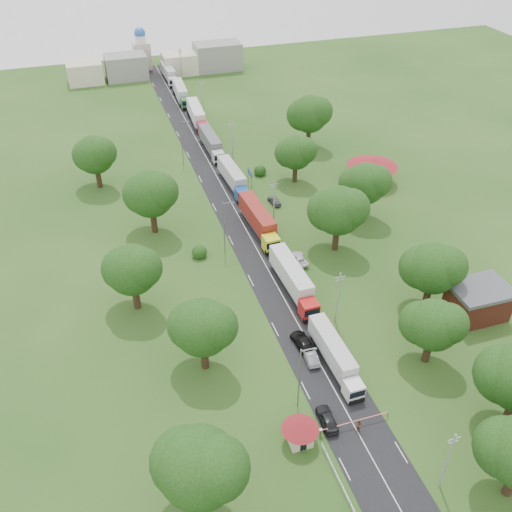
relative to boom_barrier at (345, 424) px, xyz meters
name	(u,v)px	position (x,y,z in m)	size (l,w,h in m)	color
ground	(284,299)	(1.36, 25.00, -0.89)	(260.00, 260.00, 0.00)	#224717
road	(247,231)	(1.36, 45.00, -0.89)	(8.00, 200.00, 0.04)	black
boom_barrier	(345,424)	(0.00, 0.00, 0.00)	(9.22, 0.35, 1.18)	slate
guard_booth	(300,430)	(-5.84, 0.00, 1.27)	(4.40, 4.40, 3.45)	beige
info_sign	(250,175)	(6.56, 60.00, 2.11)	(0.12, 3.10, 4.10)	slate
pole_0	(447,460)	(6.86, -10.00, 3.79)	(1.60, 0.24, 9.00)	gray
pole_1	(338,297)	(6.86, 18.00, 3.79)	(1.60, 0.24, 9.00)	gray
pole_2	(274,202)	(6.86, 46.00, 3.79)	(1.60, 0.24, 9.00)	gray
pole_3	(232,139)	(6.86, 74.00, 3.79)	(1.60, 0.24, 9.00)	gray
pole_4	(203,96)	(6.86, 102.00, 3.79)	(1.60, 0.24, 9.00)	gray
pole_5	(181,63)	(6.86, 130.00, 3.79)	(1.60, 0.24, 9.00)	gray
lamp_0	(301,376)	(-3.99, 5.00, 4.66)	(2.03, 0.22, 10.00)	slate
lamp_1	(225,225)	(-3.99, 40.00, 4.66)	(2.03, 0.22, 10.00)	slate
lamp_2	(182,140)	(-3.99, 75.00, 4.66)	(2.03, 0.22, 10.00)	slate
tree_2	(433,324)	(15.35, 7.14, 5.70)	(8.00, 8.00, 10.10)	#382616
tree_3	(433,268)	(21.35, 17.16, 6.33)	(8.80, 8.80, 11.07)	#382616
tree_4	(338,210)	(14.34, 35.17, 6.96)	(9.60, 9.60, 12.05)	#382616
tree_5	(365,183)	(23.35, 43.16, 6.33)	(8.80, 8.80, 11.07)	#382616
tree_6	(296,152)	(16.35, 60.14, 5.70)	(8.00, 8.00, 10.10)	#382616
tree_7	(309,114)	(25.34, 75.17, 6.96)	(9.60, 9.60, 12.05)	#382616
tree_9	(199,466)	(-18.66, -4.83, 6.96)	(9.60, 9.60, 12.05)	#382616
tree_10	(202,327)	(-13.65, 15.16, 6.33)	(8.80, 8.80, 11.07)	#382616
tree_11	(132,269)	(-20.65, 30.16, 6.33)	(8.80, 8.80, 11.07)	#382616
tree_12	(150,194)	(-14.66, 50.17, 6.96)	(9.60, 9.60, 12.05)	#382616
tree_13	(94,154)	(-22.65, 70.16, 6.33)	(8.80, 8.80, 11.07)	#382616
house_brick	(478,301)	(27.36, 13.00, 1.76)	(8.60, 6.60, 5.20)	maroon
house_cream	(372,166)	(31.36, 55.00, 2.75)	(10.08, 10.08, 5.80)	beige
distant_town	(162,63)	(2.04, 135.00, 2.60)	(52.00, 8.00, 8.00)	gray
church	(142,51)	(-2.64, 143.00, 4.50)	(5.00, 5.00, 12.30)	beige
truck_0	(335,354)	(3.06, 10.00, 1.11)	(2.54, 13.63, 3.77)	white
truck_1	(293,279)	(3.35, 26.55, 1.37)	(3.03, 15.39, 4.26)	#B21714
truck_2	(259,220)	(3.49, 44.48, 1.41)	(3.39, 15.72, 4.34)	yellow
truck_3	(233,177)	(3.53, 61.78, 1.24)	(3.07, 14.54, 4.02)	navy
truck_4	(211,143)	(3.27, 79.06, 1.24)	(2.62, 14.50, 4.02)	#B7B7B7
truck_5	(197,115)	(3.71, 95.46, 1.41)	(3.31, 15.71, 4.34)	red
truck_6	(181,93)	(3.10, 112.48, 1.30)	(3.14, 14.94, 4.13)	#296F37
truck_7	(169,73)	(2.97, 129.69, 1.21)	(2.79, 14.30, 3.96)	silver
car_lane_front	(327,419)	(-1.64, 1.50, -0.13)	(1.79, 4.46, 1.52)	black
car_lane_mid	(310,355)	(0.36, 12.00, -0.17)	(1.52, 4.36, 1.44)	gray
car_lane_rear	(303,342)	(0.36, 14.67, -0.14)	(2.10, 5.16, 1.50)	black
car_verge_near	(299,259)	(6.95, 33.36, -0.23)	(2.20, 4.77, 1.33)	white
car_verge_far	(274,201)	(9.36, 52.82, -0.23)	(1.57, 3.90, 1.33)	#56595E
pedestrian_near	(359,427)	(1.46, -0.81, -0.01)	(0.64, 0.42, 1.76)	gray
pedestrian_booth	(306,438)	(-5.14, -0.40, 0.00)	(0.87, 0.67, 1.78)	gray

